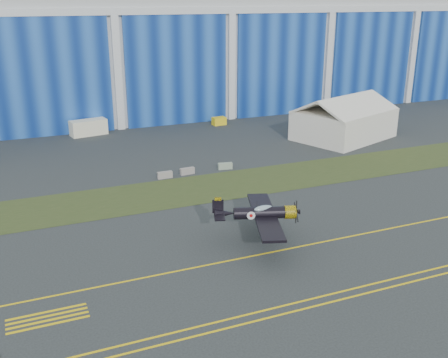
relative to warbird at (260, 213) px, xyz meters
name	(u,v)px	position (x,y,z in m)	size (l,w,h in m)	color
ground	(225,236)	(-2.58, 2.52, -3.12)	(260.00, 260.00, 0.00)	#303436
grass_median	(182,191)	(-2.58, 16.52, -3.10)	(260.00, 10.00, 0.02)	#475128
hangar	(94,37)	(-2.58, 74.31, 11.84)	(220.00, 45.70, 30.00)	silver
taxiway_centreline	(246,257)	(-2.58, -2.48, -3.11)	(200.00, 0.20, 0.02)	yellow
edge_line_near	(297,311)	(-2.58, -11.98, -3.11)	(80.00, 0.20, 0.02)	yellow
edge_line_far	(291,304)	(-2.58, -10.98, -3.11)	(80.00, 0.20, 0.02)	yellow
hold_short_ladder	(48,318)	(-20.58, -5.58, -3.11)	(6.00, 2.40, 0.02)	yellow
warbird	(260,213)	(0.00, 0.00, 0.00)	(12.76, 14.01, 3.43)	black
tent	(344,117)	(31.23, 30.67, 0.60)	(19.08, 16.56, 7.44)	white
shipping_container	(89,127)	(-8.75, 49.66, -1.77)	(6.22, 2.49, 2.70)	#F7F1CE
tug	(219,121)	(15.26, 47.99, -2.39)	(2.50, 1.56, 1.46)	yellow
barrier_a	(165,175)	(-3.07, 22.20, -2.67)	(2.00, 0.60, 0.90)	gray
barrier_b	(187,171)	(0.22, 22.59, -2.67)	(2.00, 0.60, 0.90)	gray
barrier_c	(225,166)	(5.89, 22.68, -2.67)	(2.00, 0.60, 0.90)	gray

